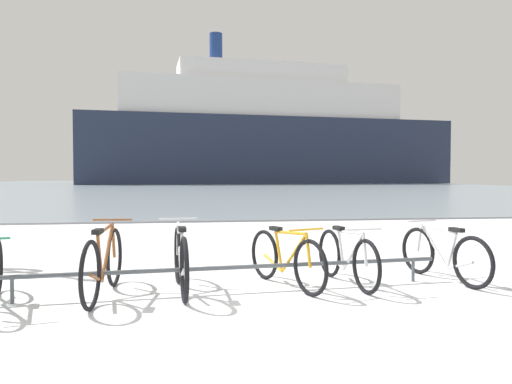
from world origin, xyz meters
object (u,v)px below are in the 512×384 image
at_px(bicycle_1, 104,263).
at_px(ferry_ship, 267,135).
at_px(bicycle_2, 181,260).
at_px(bicycle_4, 347,258).
at_px(bicycle_5, 443,255).
at_px(bicycle_3, 286,259).

relative_size(bicycle_1, ferry_ship, 0.03).
distance_m(bicycle_1, bicycle_2, 0.85).
bearing_deg(bicycle_1, ferry_ship, 79.47).
height_order(bicycle_1, ferry_ship, ferry_ship).
relative_size(bicycle_1, bicycle_4, 1.10).
distance_m(bicycle_1, bicycle_4, 2.87).
height_order(bicycle_2, ferry_ship, ferry_ship).
height_order(bicycle_4, ferry_ship, ferry_ship).
xyz_separation_m(bicycle_2, bicycle_4, (2.02, 0.09, -0.04)).
relative_size(bicycle_5, ferry_ship, 0.03).
height_order(bicycle_4, bicycle_5, bicycle_5).
xyz_separation_m(bicycle_2, ferry_ship, (12.54, 71.88, 7.60)).
bearing_deg(ferry_ship, bicycle_3, -98.93).
distance_m(bicycle_4, ferry_ship, 72.96).
relative_size(bicycle_2, bicycle_4, 1.05).
xyz_separation_m(bicycle_3, bicycle_5, (2.07, 0.07, -0.00)).
relative_size(bicycle_2, bicycle_5, 1.07).
bearing_deg(bicycle_2, bicycle_5, 2.43).
xyz_separation_m(bicycle_1, ferry_ship, (13.38, 72.01, 7.59)).
xyz_separation_m(bicycle_1, bicycle_4, (2.87, 0.21, -0.04)).
distance_m(bicycle_2, ferry_ship, 73.36).
distance_m(bicycle_3, bicycle_4, 0.77).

